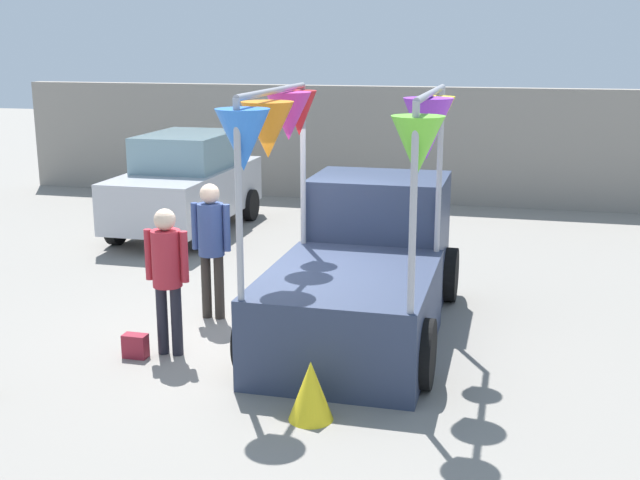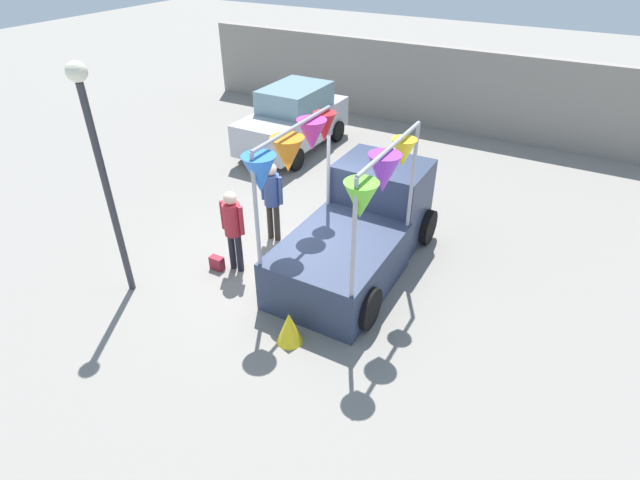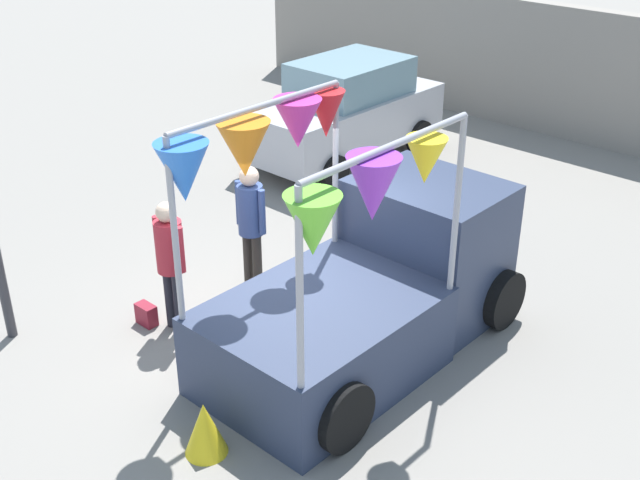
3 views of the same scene
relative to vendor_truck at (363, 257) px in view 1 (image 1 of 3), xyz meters
name	(u,v)px [view 1 (image 1 of 3)]	position (x,y,z in m)	size (l,w,h in m)	color
ground_plane	(275,336)	(-1.00, -0.59, -0.93)	(60.00, 60.00, 0.00)	gray
vendor_truck	(363,257)	(0.00, 0.00, 0.00)	(2.47, 4.17, 3.07)	#2D3851
parked_car	(187,183)	(-4.30, 4.46, 0.01)	(1.88, 4.00, 1.88)	#B7B7BC
person_customer	(167,267)	(-2.01, -1.44, 0.12)	(0.53, 0.34, 1.74)	black
person_vendor	(211,237)	(-1.99, -0.12, 0.17)	(0.53, 0.34, 1.80)	#2D2823
handbag	(135,346)	(-2.36, -1.64, -0.79)	(0.28, 0.16, 0.28)	maroon
brick_boundary_wall	(391,144)	(-1.00, 8.44, 0.37)	(18.00, 0.36, 2.60)	gray
folded_kite_bundle_sunflower	(311,391)	(0.01, -2.67, -0.63)	(0.44, 0.44, 0.60)	yellow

